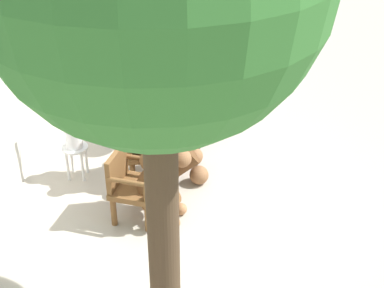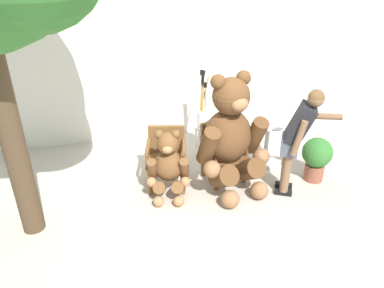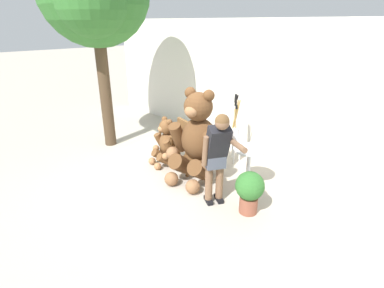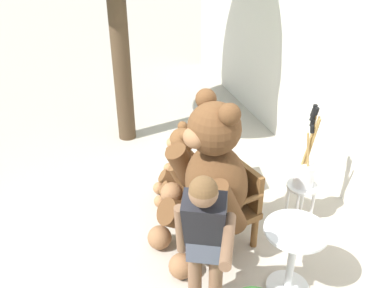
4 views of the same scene
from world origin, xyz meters
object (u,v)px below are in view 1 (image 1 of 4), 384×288
object	(u,v)px
wooden_chair_left	(131,183)
teddy_bear_large	(162,122)
white_stool	(76,154)
round_side_table	(134,118)
brush_bucket	(73,132)
person_visitor	(193,89)
wooden_chair_right	(142,147)
potted_plant	(181,106)
teddy_bear_small	(156,184)

from	to	relation	value
wooden_chair_left	teddy_bear_large	xyz separation A→B (m)	(0.86, -0.27, 0.37)
teddy_bear_large	white_stool	xyz separation A→B (m)	(-0.09, 1.14, -0.47)
round_side_table	wooden_chair_left	bearing A→B (deg)	-171.34
brush_bucket	person_visitor	bearing A→B (deg)	-58.39
wooden_chair_left	wooden_chair_right	xyz separation A→B (m)	(0.83, -0.00, 0.00)
white_stool	brush_bucket	bearing A→B (deg)	127.02
person_visitor	brush_bucket	bearing A→B (deg)	121.61
teddy_bear_large	brush_bucket	world-z (taller)	teddy_bear_large
teddy_bear_large	potted_plant	xyz separation A→B (m)	(1.30, -0.11, -0.43)
potted_plant	round_side_table	bearing A→B (deg)	129.03
teddy_bear_small	round_side_table	xyz separation A→B (m)	(1.67, 0.54, -0.04)
teddy_bear_small	round_side_table	size ratio (longest dim) A/B	1.38
wooden_chair_left	wooden_chair_right	distance (m)	0.83
wooden_chair_left	round_side_table	xyz separation A→B (m)	(1.64, 0.25, -0.01)
round_side_table	person_visitor	bearing A→B (deg)	-87.86
teddy_bear_large	person_visitor	world-z (taller)	teddy_bear_large
person_visitor	round_side_table	size ratio (longest dim) A/B	2.16
round_side_table	potted_plant	distance (m)	0.82
wooden_chair_left	round_side_table	world-z (taller)	wooden_chair_left
teddy_bear_small	potted_plant	xyz separation A→B (m)	(2.18, -0.09, -0.09)
teddy_bear_large	white_stool	size ratio (longest dim) A/B	3.68
teddy_bear_large	wooden_chair_left	bearing A→B (deg)	162.59
teddy_bear_small	round_side_table	bearing A→B (deg)	18.05
teddy_bear_small	brush_bucket	bearing A→B (deg)	56.04
wooden_chair_left	potted_plant	bearing A→B (deg)	-10.06
wooden_chair_left	brush_bucket	distance (m)	1.18
brush_bucket	round_side_table	distance (m)	1.10
person_visitor	white_stool	distance (m)	1.82
wooden_chair_left	teddy_bear_large	distance (m)	0.97
wooden_chair_left	teddy_bear_large	size ratio (longest dim) A/B	0.51
teddy_bear_large	teddy_bear_small	world-z (taller)	teddy_bear_large
teddy_bear_large	potted_plant	bearing A→B (deg)	-4.98
teddy_bear_small	person_visitor	distance (m)	1.78
person_visitor	wooden_chair_left	bearing A→B (deg)	160.28
person_visitor	brush_bucket	size ratio (longest dim) A/B	1.64
brush_bucket	potted_plant	distance (m)	1.90
wooden_chair_right	round_side_table	xyz separation A→B (m)	(0.82, 0.25, -0.01)
teddy_bear_large	brush_bucket	bearing A→B (deg)	94.68
person_visitor	round_side_table	xyz separation A→B (m)	(-0.03, 0.85, -0.47)
wooden_chair_left	teddy_bear_small	xyz separation A→B (m)	(-0.02, -0.29, 0.02)
brush_bucket	round_side_table	world-z (taller)	brush_bucket
white_stool	teddy_bear_small	bearing A→B (deg)	-124.12
teddy_bear_large	white_stool	bearing A→B (deg)	94.57
wooden_chair_left	brush_bucket	world-z (taller)	brush_bucket
teddy_bear_small	teddy_bear_large	bearing A→B (deg)	1.52
brush_bucket	potted_plant	bearing A→B (deg)	-42.18
wooden_chair_left	teddy_bear_small	distance (m)	0.29
wooden_chair_right	brush_bucket	distance (m)	0.91
wooden_chair_right	teddy_bear_large	distance (m)	0.46
teddy_bear_large	round_side_table	bearing A→B (deg)	33.55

